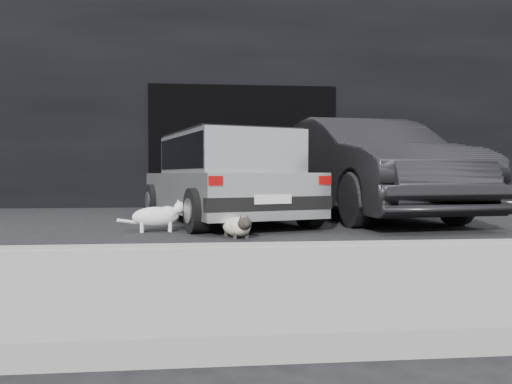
{
  "coord_description": "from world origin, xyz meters",
  "views": [
    {
      "loc": [
        0.21,
        -6.68,
        0.69
      ],
      "look_at": [
        0.78,
        -0.93,
        0.49
      ],
      "focal_mm": 35.0,
      "sensor_mm": 36.0,
      "label": 1
    }
  ],
  "objects": [
    {
      "name": "curb",
      "position": [
        1.0,
        -2.6,
        0.06
      ],
      "size": [
        18.0,
        0.25,
        0.12
      ],
      "primitive_type": "cube",
      "color": "gray",
      "rests_on": "ground"
    },
    {
      "name": "second_car",
      "position": [
        2.71,
        1.11,
        0.8
      ],
      "size": [
        2.27,
        5.05,
        1.61
      ],
      "primitive_type": "imported",
      "rotation": [
        0.0,
        0.0,
        0.12
      ],
      "color": "black",
      "rests_on": "ground"
    },
    {
      "name": "garage_opening",
      "position": [
        1.0,
        3.99,
        1.3
      ],
      "size": [
        4.0,
        0.1,
        2.6
      ],
      "primitive_type": "cube",
      "color": "black",
      "rests_on": "ground"
    },
    {
      "name": "cat_white",
      "position": [
        -0.37,
        -0.53,
        0.19
      ],
      "size": [
        0.84,
        0.36,
        0.39
      ],
      "rotation": [
        0.0,
        0.0,
        -1.44
      ],
      "color": "silver",
      "rests_on": "ground"
    },
    {
      "name": "cat_siamese",
      "position": [
        0.55,
        -1.23,
        0.13
      ],
      "size": [
        0.4,
        0.77,
        0.28
      ],
      "rotation": [
        0.0,
        0.0,
        3.41
      ],
      "color": "beige",
      "rests_on": "ground"
    },
    {
      "name": "sidewalk",
      "position": [
        1.0,
        -3.8,
        0.06
      ],
      "size": [
        18.0,
        2.2,
        0.11
      ],
      "primitive_type": "cube",
      "color": "gray",
      "rests_on": "ground"
    },
    {
      "name": "silver_hatchback",
      "position": [
        0.47,
        0.57,
        0.71
      ],
      "size": [
        2.56,
        3.83,
        1.3
      ],
      "rotation": [
        0.0,
        0.0,
        0.3
      ],
      "color": "#B6B9BB",
      "rests_on": "ground"
    },
    {
      "name": "ground",
      "position": [
        0.0,
        0.0,
        0.0
      ],
      "size": [
        80.0,
        80.0,
        0.0
      ],
      "primitive_type": "plane",
      "color": "black",
      "rests_on": "ground"
    },
    {
      "name": "building_facade",
      "position": [
        1.0,
        6.0,
        2.5
      ],
      "size": [
        34.0,
        4.0,
        5.0
      ],
      "primitive_type": "cube",
      "color": "black",
      "rests_on": "ground"
    }
  ]
}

